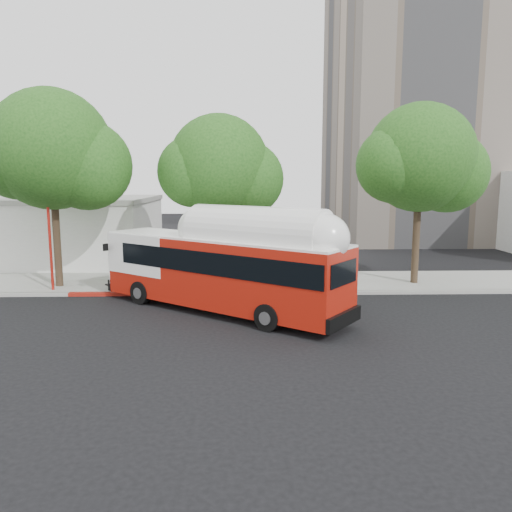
# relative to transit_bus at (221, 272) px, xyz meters

# --- Properties ---
(ground) EXTENTS (120.00, 120.00, 0.00)m
(ground) POSITION_rel_transit_bus_xyz_m (0.71, -0.92, -1.65)
(ground) COLOR black
(ground) RESTS_ON ground
(sidewalk) EXTENTS (60.00, 5.00, 0.15)m
(sidewalk) POSITION_rel_transit_bus_xyz_m (0.71, 5.58, -1.58)
(sidewalk) COLOR gray
(sidewalk) RESTS_ON ground
(curb_strip) EXTENTS (60.00, 0.30, 0.15)m
(curb_strip) POSITION_rel_transit_bus_xyz_m (0.71, 2.98, -1.58)
(curb_strip) COLOR gray
(curb_strip) RESTS_ON ground
(red_curb_segment) EXTENTS (10.00, 0.32, 0.16)m
(red_curb_segment) POSITION_rel_transit_bus_xyz_m (-2.29, 2.98, -1.57)
(red_curb_segment) COLOR maroon
(red_curb_segment) RESTS_ON ground
(street_tree_left) EXTENTS (6.67, 5.80, 9.74)m
(street_tree_left) POSITION_rel_transit_bus_xyz_m (-7.82, 4.64, 4.95)
(street_tree_left) COLOR #2D2116
(street_tree_left) RESTS_ON ground
(street_tree_mid) EXTENTS (5.75, 5.00, 8.62)m
(street_tree_mid) POSITION_rel_transit_bus_xyz_m (0.12, 5.14, 4.25)
(street_tree_mid) COLOR #2D2116
(street_tree_mid) RESTS_ON ground
(street_tree_right) EXTENTS (6.21, 5.40, 9.18)m
(street_tree_right) POSITION_rel_transit_bus_xyz_m (10.15, 4.94, 4.60)
(street_tree_right) COLOR #2D2116
(street_tree_right) RESTS_ON ground
(apartment_tower) EXTENTS (18.00, 18.00, 37.00)m
(apartment_tower) POSITION_rel_transit_bus_xyz_m (18.71, 27.08, 15.96)
(apartment_tower) COLOR tan
(apartment_tower) RESTS_ON ground
(low_commercial_bldg) EXTENTS (16.20, 10.20, 4.25)m
(low_commercial_bldg) POSITION_rel_transit_bus_xyz_m (-13.29, 13.08, 0.50)
(low_commercial_bldg) COLOR silver
(low_commercial_bldg) RESTS_ON ground
(transit_bus) EXTENTS (10.76, 8.89, 3.54)m
(transit_bus) POSITION_rel_transit_bus_xyz_m (0.00, 0.00, 0.00)
(transit_bus) COLOR #A1170B
(transit_bus) RESTS_ON ground
(signal_pole) EXTENTS (0.13, 0.44, 4.64)m
(signal_pole) POSITION_rel_transit_bus_xyz_m (-8.28, 3.68, 0.73)
(signal_pole) COLOR #AB1A12
(signal_pole) RESTS_ON ground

